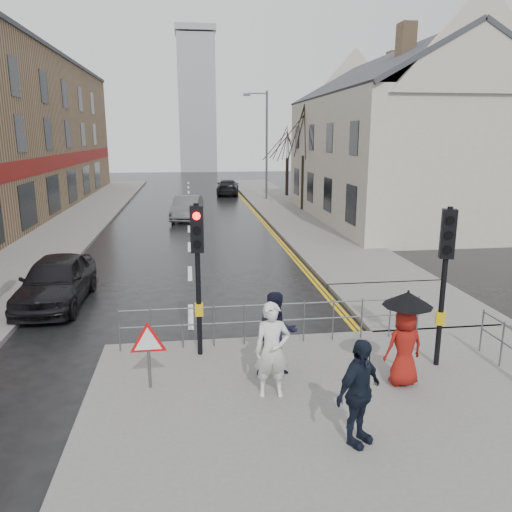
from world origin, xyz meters
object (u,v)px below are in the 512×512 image
object	(u,v)px
pedestrian_with_umbrella	(405,333)
car_parked	(56,281)
pedestrian_d	(359,393)
car_mid	(187,208)
pedestrian_b	(277,334)
pedestrian_a	(272,350)

from	to	relation	value
pedestrian_with_umbrella	car_parked	xyz separation A→B (m)	(-8.05, 6.31, -0.49)
pedestrian_d	car_parked	xyz separation A→B (m)	(-6.52, 8.07, -0.28)
pedestrian_with_umbrella	car_parked	size ratio (longest dim) A/B	0.44
pedestrian_d	car_mid	world-z (taller)	pedestrian_d
pedestrian_b	pedestrian_a	bearing A→B (deg)	-114.86
car_parked	pedestrian_with_umbrella	bearing A→B (deg)	-36.59
pedestrian_with_umbrella	pedestrian_d	size ratio (longest dim) A/B	1.08
pedestrian_b	pedestrian_d	world-z (taller)	same
pedestrian_with_umbrella	car_parked	world-z (taller)	pedestrian_with_umbrella
pedestrian_b	car_parked	bearing A→B (deg)	126.55
car_mid	pedestrian_a	bearing A→B (deg)	-77.87
pedestrian_a	car_mid	distance (m)	21.52
pedestrian_d	car_mid	bearing A→B (deg)	61.48
pedestrian_b	pedestrian_d	size ratio (longest dim) A/B	1.00
pedestrian_d	car_parked	distance (m)	10.37
pedestrian_b	pedestrian_d	xyz separation A→B (m)	(0.86, -2.48, 0.00)
pedestrian_with_umbrella	pedestrian_d	world-z (taller)	pedestrian_with_umbrella
pedestrian_a	pedestrian_d	world-z (taller)	pedestrian_a
pedestrian_b	car_parked	size ratio (longest dim) A/B	0.41
pedestrian_d	car_mid	distance (m)	23.29
pedestrian_a	pedestrian_b	size ratio (longest dim) A/B	1.04
pedestrian_d	car_mid	xyz separation A→B (m)	(-2.68, 23.13, -0.32)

